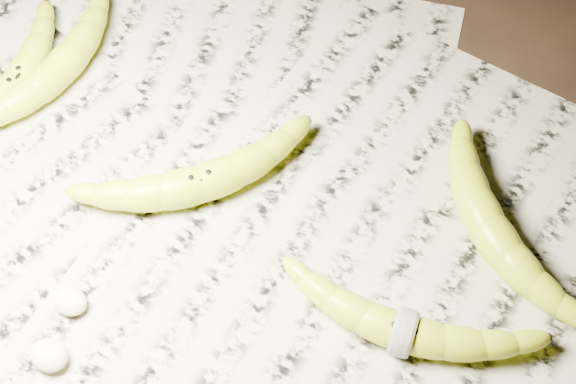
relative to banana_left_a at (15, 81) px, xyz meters
The scene contains 10 objects.
ground 0.33m from the banana_left_a, ahead, with size 3.00×3.00×0.00m, color black.
newspaper_patch 0.30m from the banana_left_a, ahead, with size 0.90×0.70×0.01m, color #ADA994.
banana_left_a is the anchor object (origin of this frame).
banana_left_b 0.04m from the banana_left_a, 48.18° to the left, with size 0.20×0.06×0.04m, color #BCC819, non-canonical shape.
banana_center 0.24m from the banana_left_a, ahead, with size 0.22×0.06×0.04m, color #BCC819, non-canonical shape.
banana_taped 0.48m from the banana_left_a, ahead, with size 0.21×0.06×0.04m, color #BCC819, non-canonical shape.
banana_upper_a 0.51m from the banana_left_a, ahead, with size 0.20×0.06×0.04m, color #BCC819, non-canonical shape.
measuring_tape 0.48m from the banana_left_a, ahead, with size 0.04×0.04×0.00m, color white.
flesh_chunk_a 0.27m from the banana_left_a, 40.67° to the right, with size 0.03×0.03×0.02m, color beige.
flesh_chunk_b 0.31m from the banana_left_a, 45.80° to the right, with size 0.04×0.03×0.02m, color beige.
Camera 1 is at (0.19, -0.34, 0.69)m, focal length 50.00 mm.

